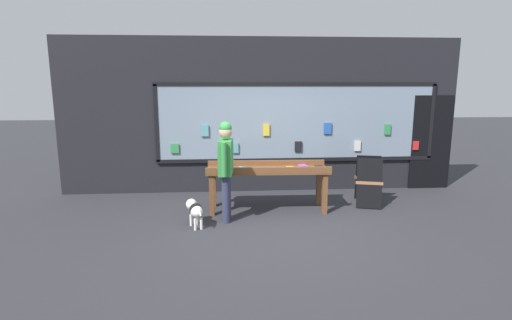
% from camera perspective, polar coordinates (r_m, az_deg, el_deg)
% --- Properties ---
extents(ground_plane, '(40.00, 40.00, 0.00)m').
position_cam_1_polar(ground_plane, '(6.76, 2.46, -9.61)').
color(ground_plane, '#2D2D33').
extents(shopfront_facade, '(8.64, 0.29, 3.32)m').
position_cam_1_polar(shopfront_facade, '(8.74, 1.35, 6.21)').
color(shopfront_facade, black).
rests_on(shopfront_facade, ground_plane).
extents(display_table_main, '(2.28, 0.76, 0.89)m').
position_cam_1_polar(display_table_main, '(7.46, 1.65, -1.89)').
color(display_table_main, brown).
rests_on(display_table_main, ground_plane).
extents(person_browsing, '(0.27, 0.68, 1.74)m').
position_cam_1_polar(person_browsing, '(6.80, -4.33, -0.47)').
color(person_browsing, '#2D334C').
rests_on(person_browsing, ground_plane).
extents(small_dog, '(0.35, 0.57, 0.43)m').
position_cam_1_polar(small_dog, '(6.77, -8.71, -7.01)').
color(small_dog, white).
rests_on(small_dog, ground_plane).
extents(sandwich_board_sign, '(0.64, 0.80, 0.95)m').
position_cam_1_polar(sandwich_board_sign, '(8.17, 15.76, -2.82)').
color(sandwich_board_sign, black).
rests_on(sandwich_board_sign, ground_plane).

